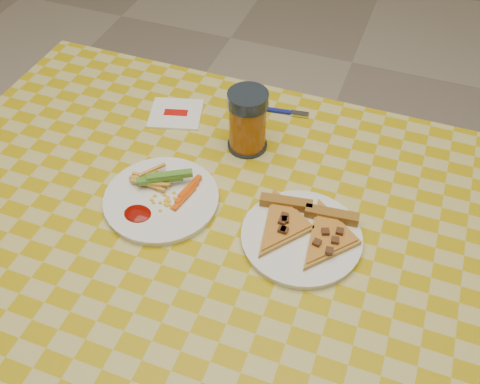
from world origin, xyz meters
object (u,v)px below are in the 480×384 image
plate_left (162,200)px  drink_glass (248,121)px  plate_right (301,238)px  table (218,239)px

plate_left → drink_glass: bearing=64.2°
plate_left → plate_right: (0.29, 0.00, 0.00)m
table → plate_left: 0.14m
plate_left → drink_glass: size_ratio=1.58×
plate_right → drink_glass: (-0.18, 0.21, 0.06)m
drink_glass → table: bearing=-86.3°
table → plate_right: plate_right is taller
plate_left → plate_right: same height
table → plate_right: size_ratio=5.76×
plate_left → table: bearing=1.8°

